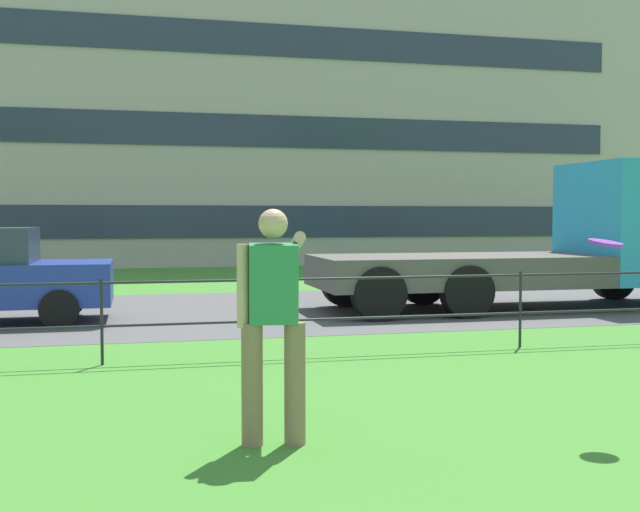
{
  "coord_description": "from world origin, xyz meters",
  "views": [
    {
      "loc": [
        -2.26,
        1.3,
        1.71
      ],
      "look_at": [
        -0.48,
        8.72,
        1.32
      ],
      "focal_mm": 43.4,
      "sensor_mm": 36.0,
      "label": 1
    }
  ],
  "objects_px": {
    "person_thrower": "(273,318)",
    "frisbee": "(605,243)",
    "apartment_building_background": "(168,101)",
    "flatbed_truck_far_left": "(564,243)"
  },
  "relations": [
    {
      "from": "person_thrower",
      "to": "frisbee",
      "type": "relative_size",
      "value": 4.78
    },
    {
      "from": "person_thrower",
      "to": "flatbed_truck_far_left",
      "type": "relative_size",
      "value": 0.24
    },
    {
      "from": "frisbee",
      "to": "apartment_building_background",
      "type": "bearing_deg",
      "value": 94.8
    },
    {
      "from": "person_thrower",
      "to": "frisbee",
      "type": "distance_m",
      "value": 2.69
    },
    {
      "from": "person_thrower",
      "to": "apartment_building_background",
      "type": "height_order",
      "value": "apartment_building_background"
    },
    {
      "from": "person_thrower",
      "to": "frisbee",
      "type": "bearing_deg",
      "value": -5.38
    },
    {
      "from": "flatbed_truck_far_left",
      "to": "apartment_building_background",
      "type": "relative_size",
      "value": 0.19
    },
    {
      "from": "flatbed_truck_far_left",
      "to": "frisbee",
      "type": "bearing_deg",
      "value": -118.99
    },
    {
      "from": "frisbee",
      "to": "apartment_building_background",
      "type": "relative_size",
      "value": 0.01
    },
    {
      "from": "frisbee",
      "to": "apartment_building_background",
      "type": "xyz_separation_m",
      "value": [
        -2.25,
        26.82,
        4.93
      ]
    }
  ]
}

